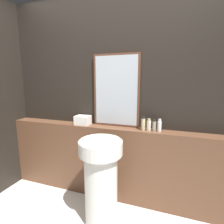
{
  "coord_description": "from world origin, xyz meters",
  "views": [
    {
      "loc": [
        0.7,
        -0.75,
        1.48
      ],
      "look_at": [
        0.06,
        1.08,
        1.12
      ],
      "focal_mm": 28.0,
      "sensor_mm": 36.0,
      "label": 1
    }
  ],
  "objects_px": {
    "shampoo_bottle": "(143,124)",
    "body_wash_bottle": "(159,126)",
    "mirror": "(116,91)",
    "pedestal_sink": "(101,178)",
    "conditioner_bottle": "(149,125)",
    "towel_stack": "(83,120)",
    "lotion_bottle": "(154,126)"
  },
  "relations": [
    {
      "from": "towel_stack",
      "to": "conditioner_bottle",
      "type": "height_order",
      "value": "conditioner_bottle"
    },
    {
      "from": "pedestal_sink",
      "to": "body_wash_bottle",
      "type": "distance_m",
      "value": 0.84
    },
    {
      "from": "towel_stack",
      "to": "body_wash_bottle",
      "type": "height_order",
      "value": "body_wash_bottle"
    },
    {
      "from": "lotion_bottle",
      "to": "shampoo_bottle",
      "type": "bearing_deg",
      "value": 180.0
    },
    {
      "from": "body_wash_bottle",
      "to": "shampoo_bottle",
      "type": "bearing_deg",
      "value": 180.0
    },
    {
      "from": "shampoo_bottle",
      "to": "body_wash_bottle",
      "type": "height_order",
      "value": "shampoo_bottle"
    },
    {
      "from": "conditioner_bottle",
      "to": "body_wash_bottle",
      "type": "relative_size",
      "value": 0.97
    },
    {
      "from": "pedestal_sink",
      "to": "lotion_bottle",
      "type": "height_order",
      "value": "lotion_bottle"
    },
    {
      "from": "pedestal_sink",
      "to": "conditioner_bottle",
      "type": "relative_size",
      "value": 6.58
    },
    {
      "from": "conditioner_bottle",
      "to": "body_wash_bottle",
      "type": "distance_m",
      "value": 0.12
    },
    {
      "from": "shampoo_bottle",
      "to": "body_wash_bottle",
      "type": "distance_m",
      "value": 0.18
    },
    {
      "from": "conditioner_bottle",
      "to": "shampoo_bottle",
      "type": "bearing_deg",
      "value": 180.0
    },
    {
      "from": "shampoo_bottle",
      "to": "lotion_bottle",
      "type": "distance_m",
      "value": 0.12
    },
    {
      "from": "pedestal_sink",
      "to": "conditioner_bottle",
      "type": "distance_m",
      "value": 0.77
    },
    {
      "from": "mirror",
      "to": "towel_stack",
      "type": "bearing_deg",
      "value": -169.77
    },
    {
      "from": "pedestal_sink",
      "to": "towel_stack",
      "type": "bearing_deg",
      "value": 134.43
    },
    {
      "from": "towel_stack",
      "to": "lotion_bottle",
      "type": "relative_size",
      "value": 1.38
    },
    {
      "from": "mirror",
      "to": "shampoo_bottle",
      "type": "bearing_deg",
      "value": -12.31
    },
    {
      "from": "towel_stack",
      "to": "conditioner_bottle",
      "type": "distance_m",
      "value": 0.83
    },
    {
      "from": "towel_stack",
      "to": "shampoo_bottle",
      "type": "relative_size",
      "value": 1.14
    },
    {
      "from": "shampoo_bottle",
      "to": "body_wash_bottle",
      "type": "xyz_separation_m",
      "value": [
        0.18,
        -0.0,
        -0.01
      ]
    },
    {
      "from": "conditioner_bottle",
      "to": "lotion_bottle",
      "type": "relative_size",
      "value": 1.03
    },
    {
      "from": "mirror",
      "to": "conditioner_bottle",
      "type": "distance_m",
      "value": 0.56
    },
    {
      "from": "lotion_bottle",
      "to": "body_wash_bottle",
      "type": "distance_m",
      "value": 0.06
    },
    {
      "from": "conditioner_bottle",
      "to": "lotion_bottle",
      "type": "height_order",
      "value": "conditioner_bottle"
    },
    {
      "from": "shampoo_bottle",
      "to": "conditioner_bottle",
      "type": "height_order",
      "value": "shampoo_bottle"
    },
    {
      "from": "pedestal_sink",
      "to": "conditioner_bottle",
      "type": "height_order",
      "value": "conditioner_bottle"
    },
    {
      "from": "mirror",
      "to": "lotion_bottle",
      "type": "distance_m",
      "value": 0.61
    },
    {
      "from": "towel_stack",
      "to": "body_wash_bottle",
      "type": "distance_m",
      "value": 0.95
    },
    {
      "from": "shampoo_bottle",
      "to": "conditioner_bottle",
      "type": "bearing_deg",
      "value": 0.0
    },
    {
      "from": "towel_stack",
      "to": "lotion_bottle",
      "type": "bearing_deg",
      "value": 0.0
    },
    {
      "from": "mirror",
      "to": "conditioner_bottle",
      "type": "height_order",
      "value": "mirror"
    }
  ]
}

